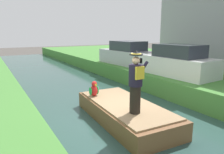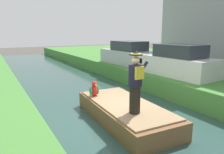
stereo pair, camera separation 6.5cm
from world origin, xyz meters
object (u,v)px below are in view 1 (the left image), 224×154
Objects in this scene: boat at (125,112)px; parrot_plush at (94,90)px; person_pirate at (136,82)px; parked_car_silver at (126,54)px; parked_car_white at (176,62)px.

parrot_plush is at bearing 112.73° from boat.
person_pirate reaches higher than parrot_plush.
parked_car_silver reaches higher than boat.
parked_car_silver is at bearing 55.25° from boat.
parrot_plush is at bearing -134.81° from parked_car_silver.
parked_car_silver is at bearing 45.19° from parrot_plush.
parrot_plush is 0.14× the size of parked_car_white.
parrot_plush reaches higher than boat.
boat is at bearing -67.27° from parrot_plush.
person_pirate reaches higher than boat.
person_pirate is 3.25× the size of parrot_plush.
boat is 1.48m from parrot_plush.
parrot_plush is 0.14× the size of parked_car_silver.
parked_car_white is (4.14, 1.70, 1.19)m from boat.
person_pirate is 0.45× the size of parked_car_white.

